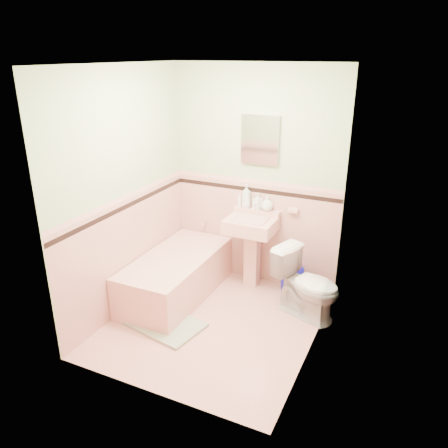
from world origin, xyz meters
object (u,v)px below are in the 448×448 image
at_px(soap_bottle_mid, 258,201).
at_px(toilet, 307,284).
at_px(sink, 250,253).
at_px(soap_bottle_left, 246,196).
at_px(bathtub, 176,277).
at_px(shoe, 157,323).
at_px(soap_bottle_right, 267,203).
at_px(bucket, 292,281).
at_px(medicine_cabinet, 260,140).

height_order(soap_bottle_mid, toilet, soap_bottle_mid).
relative_size(sink, soap_bottle_left, 3.11).
height_order(sink, toilet, sink).
relative_size(bathtub, soap_bottle_mid, 7.81).
bearing_deg(soap_bottle_left, shoe, -105.75).
bearing_deg(bathtub, soap_bottle_right, 41.58).
relative_size(sink, bucket, 3.01).
xyz_separation_m(soap_bottle_left, soap_bottle_mid, (0.14, 0.00, -0.04)).
distance_m(soap_bottle_mid, toilet, 1.11).
distance_m(sink, bucket, 0.57).
bearing_deg(soap_bottle_mid, medicine_cabinet, 99.53).
height_order(bathtub, medicine_cabinet, medicine_cabinet).
distance_m(bathtub, medicine_cabinet, 1.78).
bearing_deg(medicine_cabinet, shoe, -110.42).
distance_m(bathtub, soap_bottle_mid, 1.26).
relative_size(sink, toilet, 1.19).
relative_size(medicine_cabinet, toilet, 0.75).
height_order(soap_bottle_mid, soap_bottle_right, soap_bottle_mid).
distance_m(sink, toilet, 0.82).
relative_size(soap_bottle_left, shoe, 1.68).
xyz_separation_m(bathtub, soap_bottle_mid, (0.69, 0.71, 0.78)).
height_order(medicine_cabinet, soap_bottle_left, medicine_cabinet).
xyz_separation_m(bathtub, toilet, (1.44, 0.22, 0.13)).
height_order(bathtub, toilet, toilet).
bearing_deg(toilet, soap_bottle_right, 71.86).
bearing_deg(bathtub, medicine_cabinet, 47.42).
bearing_deg(bathtub, sink, 37.93).
bearing_deg(soap_bottle_right, shoe, -115.11).
distance_m(soap_bottle_left, shoe, 1.73).
xyz_separation_m(sink, soap_bottle_mid, (0.01, 0.18, 0.58)).
xyz_separation_m(bathtub, soap_bottle_left, (0.55, 0.71, 0.82)).
bearing_deg(bucket, bathtub, -152.66).
xyz_separation_m(toilet, shoe, (-1.28, -0.88, -0.30)).
bearing_deg(soap_bottle_right, bucket, -16.27).
relative_size(soap_bottle_mid, bucket, 0.68).
bearing_deg(sink, bathtub, -142.07).
xyz_separation_m(soap_bottle_left, soap_bottle_right, (0.25, 0.00, -0.05)).
xyz_separation_m(medicine_cabinet, soap_bottle_left, (-0.13, -0.03, -0.65)).
xyz_separation_m(sink, bucket, (0.49, 0.07, -0.29)).
relative_size(soap_bottle_right, toilet, 0.24).
bearing_deg(soap_bottle_left, toilet, -28.67).
bearing_deg(shoe, bathtub, 124.61).
xyz_separation_m(toilet, bucket, (-0.27, 0.38, -0.22)).
bearing_deg(sink, medicine_cabinet, 90.00).
height_order(bathtub, soap_bottle_left, soap_bottle_left).
bearing_deg(soap_bottle_right, toilet, -37.43).
bearing_deg(shoe, medicine_cabinet, 90.43).
relative_size(medicine_cabinet, bucket, 1.89).
height_order(sink, medicine_cabinet, medicine_cabinet).
relative_size(bathtub, soap_bottle_left, 5.46).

